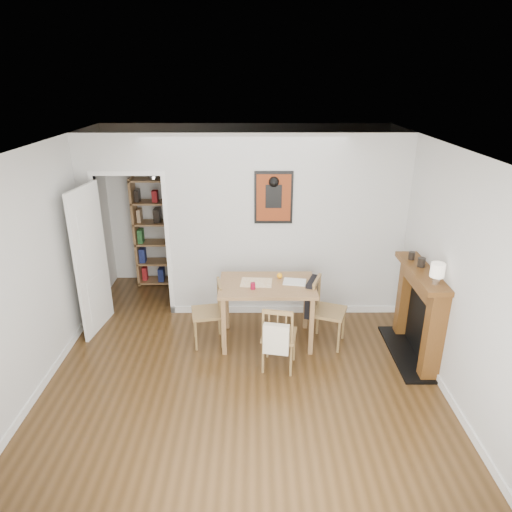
{
  "coord_description": "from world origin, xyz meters",
  "views": [
    {
      "loc": [
        0.14,
        -4.65,
        3.29
      ],
      "look_at": [
        0.16,
        0.6,
        1.2
      ],
      "focal_mm": 32.0,
      "sensor_mm": 36.0,
      "label": 1
    }
  ],
  "objects_px": {
    "notebook": "(295,282)",
    "fireplace": "(420,311)",
    "chair_left": "(207,313)",
    "orange_fruit": "(280,276)",
    "ceramic_jar_a": "(421,262)",
    "chair_right": "(327,311)",
    "chair_front": "(279,336)",
    "dining_table": "(267,291)",
    "red_glass": "(253,286)",
    "ceramic_jar_b": "(412,256)",
    "bookshelf": "(158,233)",
    "mantel_lamp": "(437,271)"
  },
  "relations": [
    {
      "from": "notebook",
      "to": "fireplace",
      "type": "bearing_deg",
      "value": -13.64
    },
    {
      "from": "chair_left",
      "to": "orange_fruit",
      "type": "height_order",
      "value": "orange_fruit"
    },
    {
      "from": "chair_left",
      "to": "ceramic_jar_a",
      "type": "distance_m",
      "value": 2.72
    },
    {
      "from": "chair_left",
      "to": "chair_right",
      "type": "bearing_deg",
      "value": -0.59
    },
    {
      "from": "chair_right",
      "to": "notebook",
      "type": "height_order",
      "value": "chair_right"
    },
    {
      "from": "fireplace",
      "to": "chair_front",
      "type": "bearing_deg",
      "value": -171.12
    },
    {
      "from": "notebook",
      "to": "dining_table",
      "type": "bearing_deg",
      "value": -174.2
    },
    {
      "from": "chair_right",
      "to": "chair_left",
      "type": "bearing_deg",
      "value": 179.41
    },
    {
      "from": "red_glass",
      "to": "ceramic_jar_a",
      "type": "distance_m",
      "value": 2.04
    },
    {
      "from": "fireplace",
      "to": "red_glass",
      "type": "relative_size",
      "value": 15.52
    },
    {
      "from": "fireplace",
      "to": "chair_left",
      "type": "bearing_deg",
      "value": 173.81
    },
    {
      "from": "chair_left",
      "to": "ceramic_jar_b",
      "type": "relative_size",
      "value": 8.8
    },
    {
      "from": "dining_table",
      "to": "red_glass",
      "type": "xyz_separation_m",
      "value": [
        -0.18,
        -0.15,
        0.14
      ]
    },
    {
      "from": "red_glass",
      "to": "fireplace",
      "type": "bearing_deg",
      "value": -5.03
    },
    {
      "from": "chair_right",
      "to": "bookshelf",
      "type": "relative_size",
      "value": 0.5
    },
    {
      "from": "chair_right",
      "to": "ceramic_jar_a",
      "type": "distance_m",
      "value": 1.3
    },
    {
      "from": "chair_left",
      "to": "bookshelf",
      "type": "xyz_separation_m",
      "value": [
        -0.96,
        1.87,
        0.46
      ]
    },
    {
      "from": "fireplace",
      "to": "ceramic_jar_a",
      "type": "bearing_deg",
      "value": 108.41
    },
    {
      "from": "fireplace",
      "to": "mantel_lamp",
      "type": "bearing_deg",
      "value": -95.31
    },
    {
      "from": "notebook",
      "to": "mantel_lamp",
      "type": "relative_size",
      "value": 1.18
    },
    {
      "from": "chair_left",
      "to": "bookshelf",
      "type": "distance_m",
      "value": 2.15
    },
    {
      "from": "chair_left",
      "to": "ceramic_jar_a",
      "type": "relative_size",
      "value": 7.77
    },
    {
      "from": "dining_table",
      "to": "ceramic_jar_a",
      "type": "relative_size",
      "value": 10.95
    },
    {
      "from": "dining_table",
      "to": "bookshelf",
      "type": "relative_size",
      "value": 0.67
    },
    {
      "from": "chair_right",
      "to": "orange_fruit",
      "type": "height_order",
      "value": "chair_right"
    },
    {
      "from": "red_glass",
      "to": "notebook",
      "type": "bearing_deg",
      "value": 19.34
    },
    {
      "from": "chair_right",
      "to": "fireplace",
      "type": "bearing_deg",
      "value": -13.94
    },
    {
      "from": "dining_table",
      "to": "chair_right",
      "type": "bearing_deg",
      "value": -4.5
    },
    {
      "from": "ceramic_jar_a",
      "to": "bookshelf",
      "type": "bearing_deg",
      "value": 149.95
    },
    {
      "from": "bookshelf",
      "to": "notebook",
      "type": "bearing_deg",
      "value": -40.65
    },
    {
      "from": "red_glass",
      "to": "orange_fruit",
      "type": "distance_m",
      "value": 0.47
    },
    {
      "from": "mantel_lamp",
      "to": "chair_right",
      "type": "bearing_deg",
      "value": 147.88
    },
    {
      "from": "fireplace",
      "to": "ceramic_jar_b",
      "type": "relative_size",
      "value": 12.76
    },
    {
      "from": "chair_front",
      "to": "fireplace",
      "type": "height_order",
      "value": "fireplace"
    },
    {
      "from": "orange_fruit",
      "to": "mantel_lamp",
      "type": "xyz_separation_m",
      "value": [
        1.66,
        -0.89,
        0.45
      ]
    },
    {
      "from": "chair_left",
      "to": "mantel_lamp",
      "type": "bearing_deg",
      "value": -14.58
    },
    {
      "from": "chair_right",
      "to": "mantel_lamp",
      "type": "height_order",
      "value": "mantel_lamp"
    },
    {
      "from": "bookshelf",
      "to": "fireplace",
      "type": "height_order",
      "value": "bookshelf"
    },
    {
      "from": "red_glass",
      "to": "ceramic_jar_b",
      "type": "distance_m",
      "value": 2.0
    },
    {
      "from": "chair_front",
      "to": "ceramic_jar_a",
      "type": "xyz_separation_m",
      "value": [
        1.7,
        0.36,
        0.78
      ]
    },
    {
      "from": "chair_front",
      "to": "mantel_lamp",
      "type": "height_order",
      "value": "mantel_lamp"
    },
    {
      "from": "red_glass",
      "to": "ceramic_jar_a",
      "type": "xyz_separation_m",
      "value": [
        2.01,
        -0.08,
        0.35
      ]
    },
    {
      "from": "dining_table",
      "to": "mantel_lamp",
      "type": "height_order",
      "value": "mantel_lamp"
    },
    {
      "from": "dining_table",
      "to": "chair_right",
      "type": "xyz_separation_m",
      "value": [
        0.77,
        -0.06,
        -0.26
      ]
    },
    {
      "from": "bookshelf",
      "to": "mantel_lamp",
      "type": "xyz_separation_m",
      "value": [
        3.55,
        -2.54,
        0.42
      ]
    },
    {
      "from": "chair_front",
      "to": "bookshelf",
      "type": "height_order",
      "value": "bookshelf"
    },
    {
      "from": "chair_front",
      "to": "red_glass",
      "type": "bearing_deg",
      "value": 124.28
    },
    {
      "from": "chair_left",
      "to": "chair_front",
      "type": "distance_m",
      "value": 1.05
    },
    {
      "from": "dining_table",
      "to": "fireplace",
      "type": "bearing_deg",
      "value": -10.08
    },
    {
      "from": "fireplace",
      "to": "ceramic_jar_a",
      "type": "distance_m",
      "value": 0.61
    }
  ]
}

